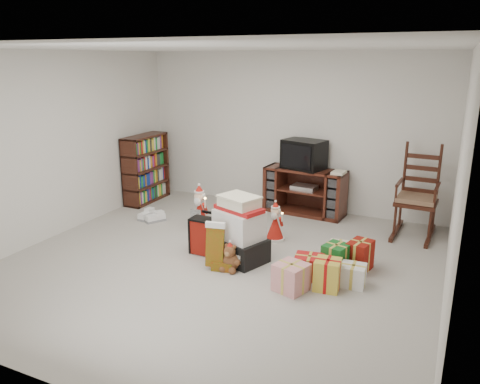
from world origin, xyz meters
The scene contains 13 objects.
room centered at (0.00, 0.00, 1.25)m, with size 5.01×5.01×2.51m.
tv_stand centered at (0.36, 2.24, 0.36)m, with size 1.30×0.55×0.73m.
bookshelf centered at (-2.31, 1.75, 0.55)m, with size 0.31×0.94×1.15m.
rocking_chair centered at (2.04, 2.02, 0.45)m, with size 0.58×0.91×1.33m.
gift_pile centered at (0.18, 0.18, 0.35)m, with size 0.76×0.66×0.80m.
red_suitcase centered at (-0.28, 0.16, 0.24)m, with size 0.37×0.20×0.55m.
stocking centered at (0.03, -0.17, 0.29)m, with size 0.27×0.12×0.58m, color #0C7410, non-canonical shape.
teddy_bear centered at (0.21, -0.13, 0.14)m, with size 0.21×0.19×0.32m.
santa_figurine centered at (0.34, 0.98, 0.21)m, with size 0.27×0.25×0.55m.
mrs_claus_figurine centered at (-0.77, 0.88, 0.26)m, with size 0.33×0.31×0.67m.
sneaker_pair centered at (-1.66, 0.93, 0.05)m, with size 0.40×0.33×0.11m.
gift_cluster centered at (1.32, 0.17, 0.14)m, with size 0.82×1.20×0.28m.
crt_television centered at (0.32, 2.25, 0.95)m, with size 0.71×0.59×0.45m.
Camera 1 is at (2.43, -4.63, 2.40)m, focal length 35.00 mm.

